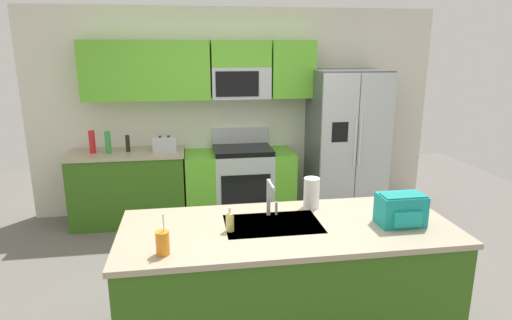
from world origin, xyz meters
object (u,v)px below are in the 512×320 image
bottle_red (92,142)px  bottle_green (108,142)px  pepper_mill (128,143)px  backpack (401,209)px  refrigerator (346,143)px  range_oven (240,182)px  paper_towel_roll (311,193)px  toaster (165,144)px  sink_faucet (270,195)px  soap_dispenser (230,222)px  drink_cup_orange (163,243)px

bottle_red → bottle_green: (0.18, -0.02, -0.01)m
pepper_mill → backpack: (2.19, -2.58, 0.02)m
bottle_green → bottle_red: bearing=172.7°
backpack → refrigerator: bearing=78.1°
range_oven → pepper_mill: same height
backpack → paper_towel_roll: bearing=141.0°
range_oven → refrigerator: bearing=-3.0°
bottle_red → toaster: bearing=-2.4°
bottle_red → sink_faucet: bearing=-53.1°
toaster → paper_towel_roll: bearing=-59.8°
pepper_mill → toaster: bearing=-6.5°
bottle_green → backpack: bottle_green is taller
soap_dispenser → paper_towel_roll: (0.68, 0.35, 0.05)m
refrigerator → bottle_red: size_ratio=6.83×
sink_faucet → paper_towel_roll: size_ratio=1.17×
refrigerator → paper_towel_roll: size_ratio=7.71×
soap_dispenser → range_oven: bearing=81.7°
range_oven → refrigerator: 1.45m
pepper_mill → bottle_green: bottle_green is taller
toaster → sink_faucet: bearing=-68.8°
pepper_mill → bottle_red: (-0.40, -0.01, 0.04)m
bottle_green → paper_towel_roll: (1.88, -2.11, -0.01)m
range_oven → bottle_red: 1.85m
toaster → bottle_green: (-0.66, 0.01, 0.04)m
soap_dispenser → bottle_green: bearing=116.0°
toaster → sink_faucet: sink_faucet is taller
range_oven → paper_towel_roll: (0.31, -2.15, 0.58)m
toaster → sink_faucet: (0.87, -2.24, 0.08)m
bottle_green → toaster: bearing=-1.1°
refrigerator → drink_cup_orange: (-2.17, -2.71, 0.05)m
backpack → bottle_red: bearing=135.3°
refrigerator → backpack: refrigerator is taller
paper_towel_roll → backpack: bearing=-39.0°
bottle_green → paper_towel_roll: bearing=-48.4°
bottle_green → drink_cup_orange: size_ratio=0.96×
pepper_mill → bottle_red: size_ratio=0.74×
bottle_red → bottle_green: bottle_red is taller
refrigerator → bottle_green: 2.94m
toaster → bottle_green: bottle_green is taller
range_oven → backpack: 2.77m
backpack → sink_faucet: bearing=161.6°
range_oven → drink_cup_orange: (-0.80, -2.79, 0.53)m
refrigerator → soap_dispenser: 2.99m
refrigerator → backpack: 2.57m
sink_faucet → drink_cup_orange: size_ratio=1.05×
toaster → bottle_green: 0.66m
toaster → pepper_mill: pepper_mill is taller
refrigerator → toaster: refrigerator is taller
soap_dispenser → backpack: 1.21m
range_oven → backpack: (0.84, -2.58, 0.57)m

